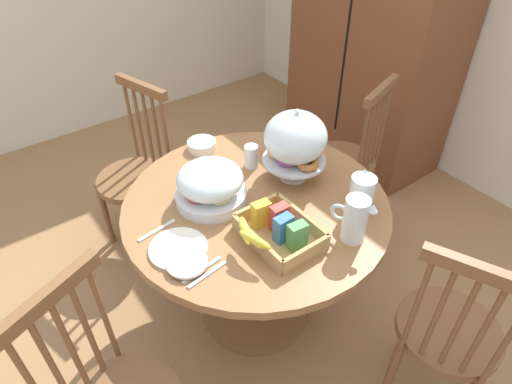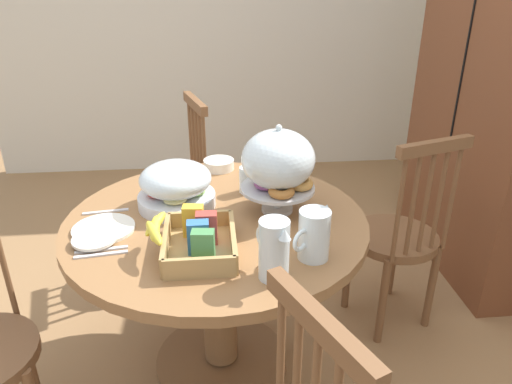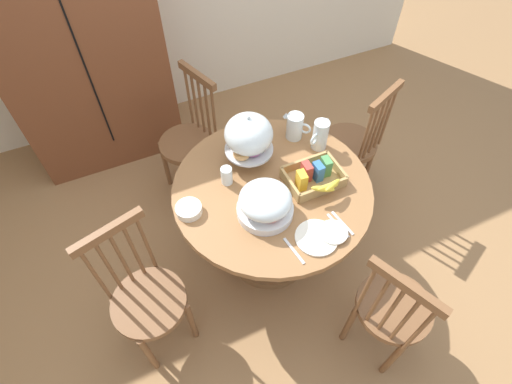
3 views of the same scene
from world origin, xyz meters
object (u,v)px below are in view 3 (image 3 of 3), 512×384
(milk_pitcher, at_px, (320,136))
(china_plate_large, at_px, (316,238))
(fruit_platter_covered, at_px, (265,203))
(drinking_glass, at_px, (227,176))
(dining_table, at_px, (271,210))
(windsor_chair_by_cabinet, at_px, (147,299))
(orange_juice_pitcher, at_px, (295,127))
(windsor_chair_far_side, at_px, (352,145))
(pastry_stand_with_dome, at_px, (249,136))
(windsor_chair_near_window, at_px, (190,142))
(china_plate_small, at_px, (333,232))
(windsor_chair_facing_door, at_px, (392,310))
(cereal_bowl, at_px, (189,209))
(cereal_basket, at_px, (315,177))
(wooden_armoire, at_px, (76,40))

(milk_pitcher, bearing_deg, china_plate_large, -121.13)
(fruit_platter_covered, bearing_deg, drinking_glass, 109.84)
(dining_table, height_order, windsor_chair_by_cabinet, windsor_chair_by_cabinet)
(drinking_glass, bearing_deg, orange_juice_pitcher, 18.17)
(windsor_chair_far_side, distance_m, pastry_stand_with_dome, 0.97)
(pastry_stand_with_dome, bearing_deg, windsor_chair_by_cabinet, -150.83)
(windsor_chair_near_window, relative_size, orange_juice_pitcher, 5.80)
(windsor_chair_by_cabinet, relative_size, fruit_platter_covered, 3.25)
(drinking_glass, bearing_deg, china_plate_small, -56.67)
(windsor_chair_far_side, xyz_separation_m, drinking_glass, (-1.02, -0.18, 0.34))
(windsor_chair_far_side, bearing_deg, windsor_chair_facing_door, -113.66)
(dining_table, xyz_separation_m, cereal_bowl, (-0.48, 0.02, 0.25))
(cereal_basket, xyz_separation_m, cereal_bowl, (-0.71, 0.10, -0.02))
(windsor_chair_by_cabinet, relative_size, pastry_stand_with_dome, 2.83)
(pastry_stand_with_dome, height_order, cereal_basket, pastry_stand_with_dome)
(china_plate_small, bearing_deg, fruit_platter_covered, 134.28)
(wooden_armoire, distance_m, cereal_basket, 1.90)
(windsor_chair_near_window, xyz_separation_m, cereal_basket, (0.47, -0.90, 0.33))
(orange_juice_pitcher, bearing_deg, fruit_platter_covered, -132.53)
(cereal_bowl, bearing_deg, drinking_glass, 22.75)
(windsor_chair_by_cabinet, xyz_separation_m, china_plate_small, (0.98, -0.20, 0.30))
(drinking_glass, bearing_deg, windsor_chair_by_cabinet, -150.84)
(orange_juice_pitcher, bearing_deg, drinking_glass, -161.83)
(windsor_chair_facing_door, distance_m, fruit_platter_covered, 0.87)
(china_plate_large, distance_m, cereal_bowl, 0.68)
(wooden_armoire, xyz_separation_m, milk_pitcher, (1.14, -1.39, -0.16))
(orange_juice_pitcher, bearing_deg, wooden_armoire, 129.97)
(cereal_bowl, bearing_deg, windsor_chair_far_side, 12.85)
(orange_juice_pitcher, relative_size, cereal_bowl, 1.20)
(china_plate_small, bearing_deg, pastry_stand_with_dome, 105.39)
(milk_pitcher, xyz_separation_m, cereal_bowl, (-0.87, -0.14, -0.07))
(cereal_bowl, bearing_deg, windsor_chair_by_cabinet, -146.60)
(china_plate_large, height_order, cereal_bowl, cereal_bowl)
(dining_table, bearing_deg, fruit_platter_covered, -127.91)
(windsor_chair_by_cabinet, xyz_separation_m, orange_juice_pitcher, (1.14, 0.52, 0.36))
(drinking_glass, bearing_deg, dining_table, -31.69)
(windsor_chair_facing_door, bearing_deg, china_plate_small, 113.31)
(dining_table, xyz_separation_m, windsor_chair_by_cabinet, (-0.84, -0.21, -0.06))
(dining_table, height_order, drinking_glass, drinking_glass)
(pastry_stand_with_dome, height_order, china_plate_small, pastry_stand_with_dome)
(milk_pitcher, distance_m, cereal_basket, 0.29)
(milk_pitcher, xyz_separation_m, drinking_glass, (-0.61, -0.03, -0.03))
(windsor_chair_far_side, xyz_separation_m, fruit_platter_covered, (-0.92, -0.47, 0.37))
(wooden_armoire, bearing_deg, cereal_bowl, -80.10)
(dining_table, xyz_separation_m, fruit_platter_covered, (-0.12, -0.15, 0.31))
(cereal_basket, xyz_separation_m, drinking_glass, (-0.44, 0.21, 0.01))
(milk_pitcher, bearing_deg, orange_juice_pitcher, 123.88)
(windsor_chair_facing_door, height_order, china_plate_small, windsor_chair_facing_door)
(milk_pitcher, bearing_deg, drinking_glass, -177.23)
(dining_table, height_order, cereal_bowl, cereal_bowl)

